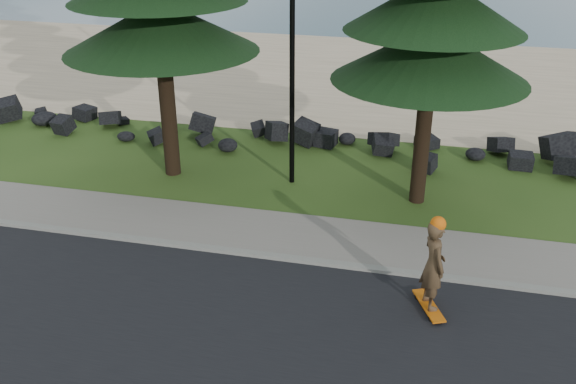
% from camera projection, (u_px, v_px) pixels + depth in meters
% --- Properties ---
extents(ground, '(160.00, 160.00, 0.00)m').
position_uv_depth(ground, '(262.00, 237.00, 15.34)').
color(ground, '#2D4B17').
rests_on(ground, ground).
extents(road, '(160.00, 7.00, 0.02)m').
position_uv_depth(road, '(195.00, 359.00, 11.40)').
color(road, black).
rests_on(road, ground).
extents(kerb, '(160.00, 0.20, 0.10)m').
position_uv_depth(kerb, '(251.00, 254.00, 14.53)').
color(kerb, gray).
rests_on(kerb, ground).
extents(sidewalk, '(160.00, 2.00, 0.08)m').
position_uv_depth(sidewalk, '(264.00, 231.00, 15.50)').
color(sidewalk, gray).
rests_on(sidewalk, ground).
extents(beach_sand, '(160.00, 15.00, 0.01)m').
position_uv_depth(beach_sand, '(349.00, 75.00, 28.04)').
color(beach_sand, tan).
rests_on(beach_sand, ground).
extents(seawall_boulders, '(60.00, 2.40, 1.10)m').
position_uv_depth(seawall_boulders, '(309.00, 150.00, 20.25)').
color(seawall_boulders, black).
rests_on(seawall_boulders, ground).
extents(lamp_post, '(0.25, 0.14, 8.14)m').
position_uv_depth(lamp_post, '(292.00, 35.00, 16.34)').
color(lamp_post, black).
rests_on(lamp_post, ground).
extents(skateboarder, '(0.70, 1.13, 2.07)m').
position_uv_depth(skateboarder, '(433.00, 265.00, 12.27)').
color(skateboarder, '#D6610C').
rests_on(skateboarder, ground).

